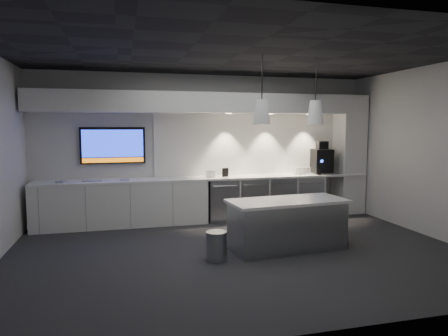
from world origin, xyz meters
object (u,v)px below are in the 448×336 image
object	(u,v)px
bin	(216,246)
wall_tv	(113,145)
island	(287,224)
coffee_machine	(322,160)

from	to	relation	value
bin	wall_tv	bearing A→B (deg)	118.24
island	coffee_machine	distance (m)	2.93
wall_tv	island	xyz separation A→B (m)	(2.68, -2.46, -1.16)
island	coffee_machine	bearing A→B (deg)	46.12
wall_tv	island	bearing A→B (deg)	-42.55
island	bin	distance (m)	1.26
bin	coffee_machine	distance (m)	3.99
wall_tv	coffee_machine	size ratio (longest dim) A/B	1.76
wall_tv	coffee_machine	xyz separation A→B (m)	(4.43, -0.25, -0.37)
wall_tv	island	size ratio (longest dim) A/B	0.65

